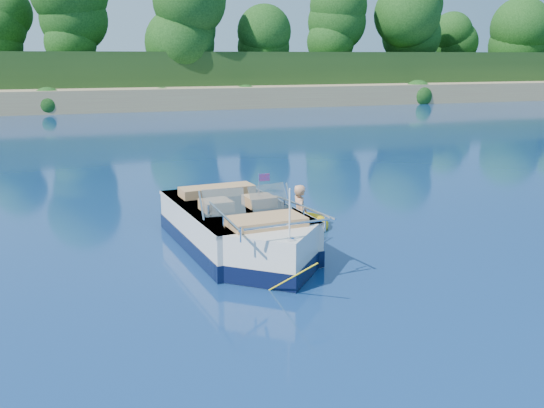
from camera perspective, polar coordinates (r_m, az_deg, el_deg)
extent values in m
plane|color=#0B224D|center=(9.90, 13.08, -8.59)|extent=(160.00, 160.00, 0.00)
cube|color=#927555|center=(46.11, -12.62, 9.47)|extent=(170.00, 8.00, 2.00)
cube|color=#1B3615|center=(72.95, -15.04, 11.20)|extent=(170.00, 56.00, 6.00)
cylinder|color=#321B10|center=(49.98, -13.32, 12.96)|extent=(0.44, 0.44, 3.60)
sphere|color=black|center=(50.07, -13.54, 16.87)|extent=(5.94, 5.94, 5.94)
cylinder|color=#321B10|center=(53.86, 9.17, 12.65)|extent=(0.44, 0.44, 2.60)
sphere|color=black|center=(53.88, 9.27, 15.28)|extent=(4.29, 4.29, 4.29)
cube|color=silver|center=(12.14, -3.60, -2.52)|extent=(2.35, 3.95, 1.05)
cube|color=silver|center=(10.56, -0.17, -5.02)|extent=(1.99, 1.99, 1.05)
cube|color=black|center=(12.18, -3.59, -3.18)|extent=(2.38, 3.99, 0.30)
cube|color=black|center=(10.60, -0.16, -5.76)|extent=(2.03, 2.03, 0.30)
cube|color=tan|center=(12.33, -4.11, -0.85)|extent=(1.84, 2.79, 0.10)
cube|color=silver|center=(12.01, -3.64, -0.25)|extent=(2.39, 3.96, 0.06)
cube|color=black|center=(14.02, -6.58, -0.16)|extent=(0.58, 0.40, 0.90)
cube|color=#8C9EA5|center=(11.15, -4.56, 0.17)|extent=(0.79, 0.30, 0.49)
cube|color=#8C9EA5|center=(11.47, -0.32, 0.60)|extent=(0.82, 0.44, 0.49)
cube|color=tan|center=(11.63, -5.28, -0.60)|extent=(0.60, 0.60, 0.40)
cube|color=tan|center=(11.94, -1.19, -0.17)|extent=(0.60, 0.60, 0.40)
cube|color=tan|center=(12.92, -5.20, 0.86)|extent=(1.61, 0.70, 0.38)
cube|color=tan|center=(10.57, -0.59, -2.12)|extent=(1.39, 0.87, 0.34)
cylinder|color=silver|center=(9.62, 1.67, -0.99)|extent=(0.03, 0.03, 0.85)
cube|color=red|center=(11.35, -0.74, 2.52)|extent=(0.22, 0.04, 0.14)
cube|color=silver|center=(9.69, 1.78, -3.32)|extent=(0.11, 0.07, 0.05)
cylinder|color=yellow|center=(9.49, 1.87, -6.94)|extent=(0.49, 0.98, 0.77)
torus|color=#F0B100|center=(13.42, 2.76, -1.91)|extent=(1.56, 1.56, 0.32)
torus|color=red|center=(13.41, 2.76, -1.84)|extent=(1.29, 1.29, 0.11)
imported|color=tan|center=(13.47, 2.56, -2.20)|extent=(0.39, 0.78, 1.49)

